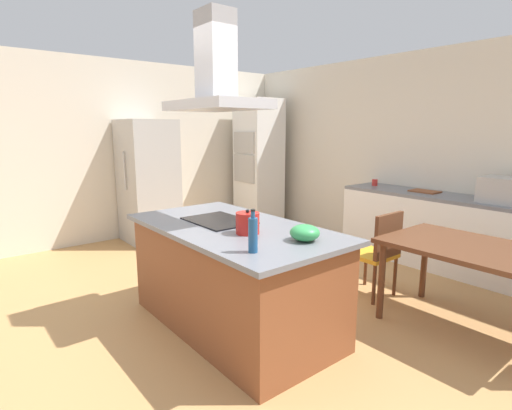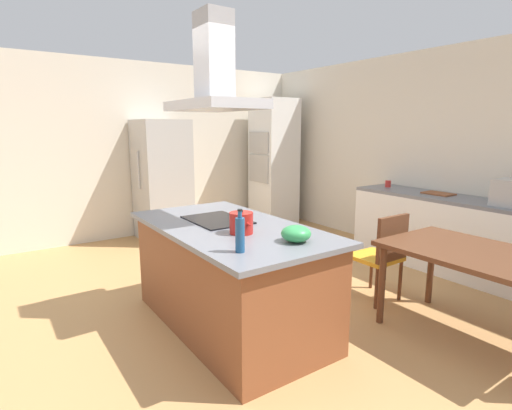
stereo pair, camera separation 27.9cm
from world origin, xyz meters
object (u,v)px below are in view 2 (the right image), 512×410
Objects in this scene: refrigerator at (162,181)px; dining_table at (479,262)px; olive_oil_bottle at (240,234)px; chair_at_left_end at (383,252)px; tea_kettle at (241,223)px; range_hood at (214,79)px; cutting_board at (438,194)px; cooktop at (217,220)px; wall_oven_stack at (274,162)px; mixing_bowl at (296,234)px; coffee_mug_red at (388,184)px.

dining_table is at bearing 11.93° from refrigerator.
chair_at_left_end is (-0.24, 1.80, -0.51)m from olive_oil_bottle.
chair_at_left_end is (0.15, 1.54, -0.48)m from tea_kettle.
olive_oil_bottle is at bearing -33.48° from tea_kettle.
olive_oil_bottle is at bearing -13.72° from refrigerator.
tea_kettle is 1.62m from chair_at_left_end.
olive_oil_bottle is 1.43m from range_hood.
refrigerator is (-3.07, -2.35, 0.00)m from cutting_board.
cooktop is at bearing 160.38° from olive_oil_bottle.
cutting_board is 0.38× the size of range_hood.
olive_oil_bottle is 4.64m from wall_oven_stack.
mixing_bowl is at bearing 25.66° from tea_kettle.
tea_kettle is 0.26× the size of chair_at_left_end.
dining_table is at bearing 69.59° from olive_oil_bottle.
tea_kettle is at bearing -86.56° from cutting_board.
coffee_mug_red is 0.06× the size of dining_table.
tea_kettle reaches higher than cutting_board.
cutting_board is 0.38× the size of chair_at_left_end.
coffee_mug_red is 0.26× the size of cutting_board.
cooktop is 0.67× the size of chair_at_left_end.
range_hood is at bearing -113.08° from chair_at_left_end.
olive_oil_bottle is (0.39, -0.26, 0.04)m from tea_kettle.
olive_oil_bottle reaches higher than mixing_bowl.
chair_at_left_end is at bearing 15.00° from refrigerator.
tea_kettle is (0.49, -0.05, 0.08)m from cooktop.
coffee_mug_red is 2.28m from wall_oven_stack.
cutting_board is 0.24× the size of dining_table.
tea_kettle is 0.46m from mixing_bowl.
range_hood is at bearing -81.62° from coffee_mug_red.
dining_table is (0.67, 1.80, -0.36)m from olive_oil_bottle.
range_hood is (-0.90, -0.15, 1.14)m from mixing_bowl.
wall_oven_stack reaches higher than cooktop.
coffee_mug_red is 0.10× the size of chair_at_left_end.
dining_table is at bearing -49.20° from cutting_board.
mixing_bowl is at bearing -34.84° from wall_oven_stack.
range_hood reaches higher than chair_at_left_end.
coffee_mug_red is at bearing 45.00° from refrigerator.
olive_oil_bottle is 1.89m from chair_at_left_end.
cooktop is 2.95m from coffee_mug_red.
coffee_mug_red reaches higher than chair_at_left_end.
coffee_mug_red is (-0.43, 2.92, 0.04)m from cooktop.
cutting_board is 1.53m from chair_at_left_end.
wall_oven_stack is at bearing 140.32° from olive_oil_bottle.
refrigerator reaches higher than cutting_board.
wall_oven_stack is at bearing 135.45° from cooktop.
refrigerator is (-3.67, 0.43, -0.05)m from mixing_bowl.
wall_oven_stack is 3.90m from range_hood.
chair_at_left_end is (-0.92, -0.00, -0.16)m from dining_table.
refrigerator is at bearing -135.00° from coffee_mug_red.
coffee_mug_red reaches higher than cutting_board.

